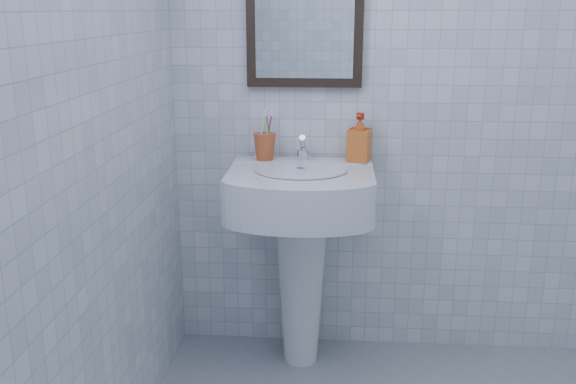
{
  "coord_description": "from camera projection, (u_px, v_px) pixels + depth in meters",
  "views": [
    {
      "loc": [
        -0.37,
        -1.64,
        1.57
      ],
      "look_at": [
        -0.56,
        0.86,
        0.85
      ],
      "focal_mm": 40.0,
      "sensor_mm": 36.0,
      "label": 1
    }
  ],
  "objects": [
    {
      "name": "toothbrush_cup",
      "position": [
        265.0,
        147.0,
        2.82
      ],
      "size": [
        0.11,
        0.11,
        0.12
      ],
      "primitive_type": null,
      "rotation": [
        0.0,
        0.0,
        -0.09
      ],
      "color": "#B34A23",
      "rests_on": "washbasin"
    },
    {
      "name": "soap_dispenser",
      "position": [
        360.0,
        137.0,
        2.79
      ],
      "size": [
        0.12,
        0.12,
        0.21
      ],
      "primitive_type": "imported",
      "rotation": [
        0.0,
        0.0,
        -0.29
      ],
      "color": "#DE4415",
      "rests_on": "washbasin"
    },
    {
      "name": "faucet",
      "position": [
        303.0,
        150.0,
        2.8
      ],
      "size": [
        0.05,
        0.11,
        0.13
      ],
      "color": "silver",
      "rests_on": "washbasin"
    },
    {
      "name": "washbasin",
      "position": [
        301.0,
        234.0,
        2.79
      ],
      "size": [
        0.61,
        0.44,
        0.93
      ],
      "color": "white",
      "rests_on": "ground"
    },
    {
      "name": "wall_back",
      "position": [
        421.0,
        85.0,
        2.78
      ],
      "size": [
        2.2,
        0.02,
        2.5
      ],
      "primitive_type": "cube",
      "color": "silver",
      "rests_on": "ground"
    },
    {
      "name": "wall_left",
      "position": [
        61.0,
        133.0,
        1.71
      ],
      "size": [
        0.02,
        2.4,
        2.5
      ],
      "primitive_type": "cube",
      "color": "silver",
      "rests_on": "ground"
    },
    {
      "name": "wall_mirror",
      "position": [
        305.0,
        13.0,
        2.72
      ],
      "size": [
        0.5,
        0.04,
        0.62
      ],
      "color": "black",
      "rests_on": "wall_back"
    }
  ]
}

